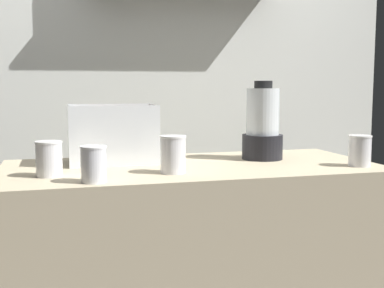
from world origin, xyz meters
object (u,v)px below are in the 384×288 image
(blender_pitcher, at_px, (263,127))
(juice_cup_pomegranate_middle, at_px, (173,156))
(carrot_display_bin, at_px, (112,144))
(juice_cup_pomegranate_left, at_px, (94,167))
(juice_cup_carrot_right, at_px, (360,152))
(juice_cup_pomegranate_far_left, at_px, (49,161))

(blender_pitcher, xyz_separation_m, juice_cup_pomegranate_middle, (-0.43, -0.23, -0.07))
(carrot_display_bin, distance_m, juice_cup_pomegranate_left, 0.39)
(juice_cup_pomegranate_left, xyz_separation_m, juice_cup_carrot_right, (0.98, 0.06, 0.00))
(carrot_display_bin, bearing_deg, blender_pitcher, -5.14)
(juice_cup_pomegranate_middle, bearing_deg, blender_pitcher, 28.06)
(blender_pitcher, relative_size, juice_cup_pomegranate_left, 2.81)
(blender_pitcher, bearing_deg, juice_cup_pomegranate_middle, -151.94)
(juice_cup_pomegranate_middle, xyz_separation_m, juice_cup_carrot_right, (0.70, -0.04, -0.01))
(juice_cup_pomegranate_far_left, height_order, juice_cup_pomegranate_middle, juice_cup_pomegranate_middle)
(blender_pitcher, height_order, juice_cup_pomegranate_middle, blender_pitcher)
(carrot_display_bin, height_order, juice_cup_carrot_right, carrot_display_bin)
(carrot_display_bin, distance_m, juice_cup_pomegranate_middle, 0.33)
(carrot_display_bin, relative_size, blender_pitcher, 1.05)
(juice_cup_pomegranate_middle, bearing_deg, carrot_display_bin, 122.44)
(carrot_display_bin, bearing_deg, juice_cup_pomegranate_middle, -57.56)
(carrot_display_bin, xyz_separation_m, blender_pitcher, (0.61, -0.05, 0.06))
(juice_cup_pomegranate_far_left, distance_m, juice_cup_pomegranate_left, 0.19)
(juice_cup_pomegranate_left, bearing_deg, juice_cup_carrot_right, 3.59)
(blender_pitcher, distance_m, juice_cup_carrot_right, 0.39)
(blender_pitcher, bearing_deg, juice_cup_carrot_right, -43.37)
(juice_cup_pomegranate_middle, height_order, juice_cup_carrot_right, juice_cup_pomegranate_middle)
(juice_cup_pomegranate_left, height_order, juice_cup_pomegranate_middle, juice_cup_pomegranate_middle)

